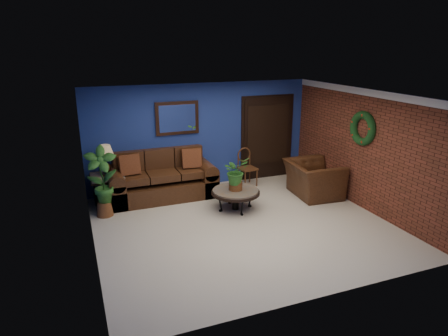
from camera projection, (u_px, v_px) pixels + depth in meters
name	position (u px, v px, depth m)	size (l,w,h in m)	color
floor	(243.00, 225.00, 7.74)	(5.50, 5.50, 0.00)	beige
wall_back	(202.00, 136.00, 9.59)	(5.50, 0.04, 2.50)	navy
wall_left	(88.00, 181.00, 6.42)	(0.04, 5.00, 2.50)	navy
wall_right_brick	(364.00, 150.00, 8.32)	(0.04, 5.00, 2.50)	maroon
ceiling	(245.00, 95.00, 6.99)	(5.50, 5.00, 0.02)	silver
crown_molding	(369.00, 93.00, 7.96)	(0.03, 5.00, 0.14)	white
wall_mirror	(177.00, 118.00, 9.21)	(1.02, 0.06, 0.77)	#472717
closet_door	(267.00, 138.00, 10.23)	(1.44, 0.06, 2.18)	black
wreath	(363.00, 128.00, 8.21)	(0.72, 0.72, 0.16)	black
sofa	(161.00, 182.00, 9.11)	(2.40, 1.04, 1.08)	#4B2815
coffee_table	(236.00, 192.00, 8.38)	(1.02, 1.02, 0.44)	#55504A
end_table	(108.00, 182.00, 8.62)	(0.73, 0.73, 0.66)	#55504A
table_lamp	(105.00, 157.00, 8.45)	(0.39, 0.39, 0.64)	#472717
side_chair	(246.00, 164.00, 9.82)	(0.44, 0.44, 0.93)	#552B18
armchair	(313.00, 179.00, 9.16)	(1.22, 1.06, 0.79)	#4B2815
coffee_plant	(236.00, 172.00, 8.25)	(0.62, 0.58, 0.71)	brown
floor_plant	(307.00, 170.00, 9.75)	(0.41, 0.35, 0.80)	brown
tall_plant	(102.00, 179.00, 7.95)	(0.68, 0.50, 1.45)	brown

